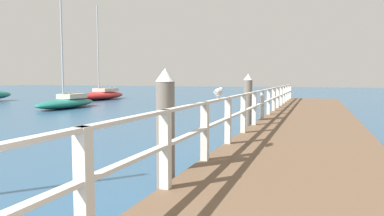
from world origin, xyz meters
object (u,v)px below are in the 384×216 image
at_px(boat_4, 101,95).
at_px(boat_3, 67,102).
at_px(dock_piling_near, 165,133).
at_px(seagull_foreground, 218,92).
at_px(dock_piling_far, 248,104).

bearing_deg(boat_4, boat_3, 110.18).
relative_size(dock_piling_near, seagull_foreground, 4.16).
bearing_deg(seagull_foreground, boat_3, 138.51).
relative_size(dock_piling_near, boat_3, 0.30).
height_order(boat_3, boat_4, boat_4).
bearing_deg(dock_piling_far, boat_3, 152.71).
height_order(dock_piling_near, seagull_foreground, dock_piling_near).
bearing_deg(seagull_foreground, dock_piling_far, 94.52).
height_order(dock_piling_near, boat_4, boat_4).
height_order(seagull_foreground, boat_3, boat_3).
relative_size(dock_piling_near, dock_piling_far, 1.00).
xyz_separation_m(boat_3, boat_4, (-3.14, 8.37, 0.05)).
bearing_deg(boat_4, dock_piling_near, 125.72).
bearing_deg(boat_3, seagull_foreground, 134.41).
relative_size(dock_piling_far, boat_3, 0.30).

